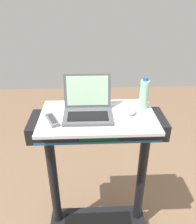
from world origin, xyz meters
TOP-DOWN VIEW (x-y plane):
  - desk_board at (0.00, 0.70)m, footprint 0.76×0.47m
  - laptop at (-0.06, 0.72)m, footprint 0.31×0.27m
  - computer_mouse at (0.23, 0.72)m, footprint 0.07×0.11m
  - water_bottle at (0.32, 0.79)m, footprint 0.06×0.06m
  - tv_remote at (-0.29, 0.63)m, footprint 0.11×0.16m

SIDE VIEW (x-z plane):
  - desk_board at x=0.00m, z-range 1.14..1.16m
  - tv_remote at x=-0.29m, z-range 1.16..1.18m
  - computer_mouse at x=0.23m, z-range 1.16..1.19m
  - laptop at x=-0.06m, z-range 1.09..1.33m
  - water_bottle at x=0.32m, z-range 1.15..1.37m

